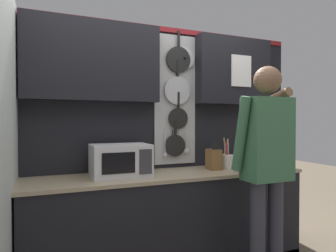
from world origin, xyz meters
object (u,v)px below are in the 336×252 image
knife_block (214,159)px  utensil_crock (227,160)px  microwave (120,160)px  person (266,155)px

knife_block → utensil_crock: bearing=0.6°
microwave → knife_block: bearing=0.0°
microwave → utensil_crock: size_ratio=1.52×
utensil_crock → person: bearing=-94.6°
microwave → knife_block: (0.94, 0.00, -0.03)m
knife_block → utensil_crock: 0.16m
person → microwave: bearing=149.1°
person → knife_block: bearing=99.9°
microwave → person: (1.05, -0.63, 0.06)m
knife_block → utensil_crock: utensil_crock is taller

